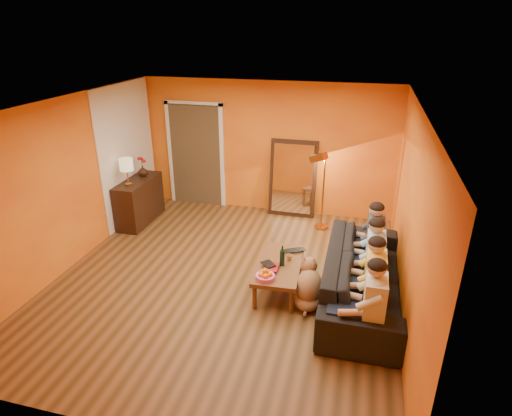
% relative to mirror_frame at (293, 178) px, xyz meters
% --- Properties ---
extents(room_shell, '(5.00, 5.50, 2.60)m').
position_rel_mirror_frame_xyz_m(room_shell, '(-0.55, -2.26, 0.54)').
color(room_shell, brown).
rests_on(room_shell, ground).
extents(white_accent, '(0.02, 1.90, 2.58)m').
position_rel_mirror_frame_xyz_m(white_accent, '(-3.04, -0.88, 0.54)').
color(white_accent, white).
rests_on(white_accent, wall_left).
extents(doorway_recess, '(1.06, 0.30, 2.10)m').
position_rel_mirror_frame_xyz_m(doorway_recess, '(-2.05, 0.20, 0.29)').
color(doorway_recess, '#3F2D19').
rests_on(doorway_recess, floor).
extents(door_jamb_left, '(0.08, 0.06, 2.20)m').
position_rel_mirror_frame_xyz_m(door_jamb_left, '(-2.62, 0.08, 0.29)').
color(door_jamb_left, white).
rests_on(door_jamb_left, wall_back).
extents(door_jamb_right, '(0.08, 0.06, 2.20)m').
position_rel_mirror_frame_xyz_m(door_jamb_right, '(-1.48, 0.08, 0.29)').
color(door_jamb_right, white).
rests_on(door_jamb_right, wall_back).
extents(door_header, '(1.22, 0.06, 0.08)m').
position_rel_mirror_frame_xyz_m(door_header, '(-2.05, 0.08, 1.36)').
color(door_header, white).
rests_on(door_header, wall_back).
extents(mirror_frame, '(0.92, 0.27, 1.51)m').
position_rel_mirror_frame_xyz_m(mirror_frame, '(0.00, 0.00, 0.00)').
color(mirror_frame, black).
rests_on(mirror_frame, floor).
extents(mirror_glass, '(0.78, 0.21, 1.35)m').
position_rel_mirror_frame_xyz_m(mirror_glass, '(0.00, -0.04, 0.00)').
color(mirror_glass, white).
rests_on(mirror_glass, mirror_frame).
extents(sideboard, '(0.44, 1.18, 0.85)m').
position_rel_mirror_frame_xyz_m(sideboard, '(-2.79, -1.08, -0.34)').
color(sideboard, black).
rests_on(sideboard, floor).
extents(table_lamp, '(0.24, 0.24, 0.51)m').
position_rel_mirror_frame_xyz_m(table_lamp, '(-2.79, -1.38, 0.34)').
color(table_lamp, beige).
rests_on(table_lamp, sideboard).
extents(sofa, '(2.58, 1.01, 0.75)m').
position_rel_mirror_frame_xyz_m(sofa, '(1.45, -2.65, -0.38)').
color(sofa, black).
rests_on(sofa, floor).
extents(coffee_table, '(0.69, 1.25, 0.42)m').
position_rel_mirror_frame_xyz_m(coffee_table, '(0.28, -2.67, -0.55)').
color(coffee_table, brown).
rests_on(coffee_table, floor).
extents(floor_lamp, '(0.37, 0.34, 1.44)m').
position_rel_mirror_frame_xyz_m(floor_lamp, '(0.65, -0.52, -0.04)').
color(floor_lamp, '#B67735').
rests_on(floor_lamp, floor).
extents(dog, '(0.58, 0.69, 0.70)m').
position_rel_mirror_frame_xyz_m(dog, '(0.76, -2.97, -0.41)').
color(dog, '#9E6C47').
rests_on(dog, floor).
extents(person_far_left, '(0.70, 0.44, 1.22)m').
position_rel_mirror_frame_xyz_m(person_far_left, '(1.58, -3.65, -0.15)').
color(person_far_left, beige).
rests_on(person_far_left, sofa).
extents(person_mid_left, '(0.70, 0.44, 1.22)m').
position_rel_mirror_frame_xyz_m(person_mid_left, '(1.58, -3.10, -0.15)').
color(person_mid_left, gold).
rests_on(person_mid_left, sofa).
extents(person_mid_right, '(0.70, 0.44, 1.22)m').
position_rel_mirror_frame_xyz_m(person_mid_right, '(1.58, -2.55, -0.15)').
color(person_mid_right, '#95C5E7').
rests_on(person_mid_right, sofa).
extents(person_far_right, '(0.70, 0.44, 1.22)m').
position_rel_mirror_frame_xyz_m(person_far_right, '(1.58, -2.00, -0.15)').
color(person_far_right, '#36363B').
rests_on(person_far_right, sofa).
extents(fruit_bowl, '(0.26, 0.26, 0.16)m').
position_rel_mirror_frame_xyz_m(fruit_bowl, '(0.18, -3.12, -0.26)').
color(fruit_bowl, '#E651A1').
rests_on(fruit_bowl, coffee_table).
extents(wine_bottle, '(0.07, 0.07, 0.31)m').
position_rel_mirror_frame_xyz_m(wine_bottle, '(0.33, -2.72, -0.18)').
color(wine_bottle, black).
rests_on(wine_bottle, coffee_table).
extents(tumbler, '(0.10, 0.10, 0.08)m').
position_rel_mirror_frame_xyz_m(tumbler, '(0.40, -2.55, -0.30)').
color(tumbler, '#B27F3F').
rests_on(tumbler, coffee_table).
extents(laptop, '(0.39, 0.34, 0.03)m').
position_rel_mirror_frame_xyz_m(laptop, '(0.46, -2.32, -0.33)').
color(laptop, black).
rests_on(laptop, coffee_table).
extents(book_lower, '(0.20, 0.26, 0.02)m').
position_rel_mirror_frame_xyz_m(book_lower, '(0.10, -2.87, -0.33)').
color(book_lower, black).
rests_on(book_lower, coffee_table).
extents(book_mid, '(0.20, 0.27, 0.02)m').
position_rel_mirror_frame_xyz_m(book_mid, '(0.11, -2.86, -0.31)').
color(book_mid, maroon).
rests_on(book_mid, book_lower).
extents(book_upper, '(0.25, 0.25, 0.02)m').
position_rel_mirror_frame_xyz_m(book_upper, '(0.10, -2.88, -0.29)').
color(book_upper, black).
rests_on(book_upper, book_mid).
extents(vase, '(0.19, 0.19, 0.20)m').
position_rel_mirror_frame_xyz_m(vase, '(-2.79, -0.83, 0.19)').
color(vase, black).
rests_on(vase, sideboard).
extents(flowers, '(0.17, 0.17, 0.39)m').
position_rel_mirror_frame_xyz_m(flowers, '(-2.79, -0.83, 0.41)').
color(flowers, maroon).
rests_on(flowers, vase).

